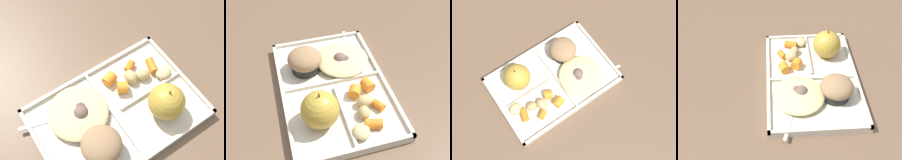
# 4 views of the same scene
# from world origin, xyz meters

# --- Properties ---
(ground) EXTENTS (6.00, 6.00, 0.00)m
(ground) POSITION_xyz_m (0.00, 0.00, 0.00)
(ground) COLOR brown
(lunch_tray) EXTENTS (0.37, 0.25, 0.02)m
(lunch_tray) POSITION_xyz_m (-0.00, -0.00, 0.01)
(lunch_tray) COLOR beige
(lunch_tray) RESTS_ON ground
(green_apple) EXTENTS (0.08, 0.08, 0.09)m
(green_apple) POSITION_xyz_m (-0.09, 0.05, 0.05)
(green_apple) COLOR #B79333
(green_apple) RESTS_ON lunch_tray
(bran_muffin) EXTENTS (0.08, 0.08, 0.06)m
(bran_muffin) POSITION_xyz_m (0.07, 0.05, 0.04)
(bran_muffin) COLOR black
(bran_muffin) RESTS_ON lunch_tray
(carrot_slice_near_corner) EXTENTS (0.03, 0.04, 0.03)m
(carrot_slice_near_corner) POSITION_xyz_m (-0.04, -0.04, 0.03)
(carrot_slice_near_corner) COLOR orange
(carrot_slice_near_corner) RESTS_ON lunch_tray
(carrot_slice_small) EXTENTS (0.03, 0.03, 0.02)m
(carrot_slice_small) POSITION_xyz_m (-0.09, -0.08, 0.02)
(carrot_slice_small) COLOR orange
(carrot_slice_small) RESTS_ON lunch_tray
(carrot_slice_back) EXTENTS (0.03, 0.03, 0.03)m
(carrot_slice_back) POSITION_xyz_m (-0.03, -0.07, 0.03)
(carrot_slice_back) COLOR orange
(carrot_slice_back) RESTS_ON lunch_tray
(carrot_slice_diagonal) EXTENTS (0.03, 0.04, 0.02)m
(carrot_slice_diagonal) POSITION_xyz_m (-0.13, -0.05, 0.02)
(carrot_slice_diagonal) COLOR orange
(carrot_slice_diagonal) RESTS_ON lunch_tray
(potato_chunk_browned) EXTENTS (0.04, 0.04, 0.02)m
(potato_chunk_browned) POSITION_xyz_m (-0.15, -0.02, 0.02)
(potato_chunk_browned) COLOR tan
(potato_chunk_browned) RESTS_ON lunch_tray
(potato_chunk_golden) EXTENTS (0.04, 0.03, 0.02)m
(potato_chunk_golden) POSITION_xyz_m (-0.10, -0.04, 0.03)
(potato_chunk_golden) COLOR tan
(potato_chunk_golden) RESTS_ON lunch_tray
(potato_chunk_large) EXTENTS (0.03, 0.04, 0.03)m
(potato_chunk_large) POSITION_xyz_m (-0.07, -0.05, 0.03)
(potato_chunk_large) COLOR tan
(potato_chunk_large) RESTS_ON lunch_tray
(egg_noodle_pile) EXTENTS (0.13, 0.13, 0.02)m
(egg_noodle_pile) POSITION_xyz_m (0.07, -0.04, 0.03)
(egg_noodle_pile) COLOR #D6C684
(egg_noodle_pile) RESTS_ON lunch_tray
(meatball_side) EXTENTS (0.03, 0.03, 0.03)m
(meatball_side) POSITION_xyz_m (0.07, -0.04, 0.03)
(meatball_side) COLOR brown
(meatball_side) RESTS_ON lunch_tray
(meatball_back) EXTENTS (0.03, 0.03, 0.03)m
(meatball_back) POSITION_xyz_m (0.06, -0.05, 0.03)
(meatball_back) COLOR brown
(meatball_back) RESTS_ON lunch_tray
(plastic_fork) EXTENTS (0.14, 0.05, 0.00)m
(plastic_fork) POSITION_xyz_m (0.12, -0.06, 0.02)
(plastic_fork) COLOR white
(plastic_fork) RESTS_ON lunch_tray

